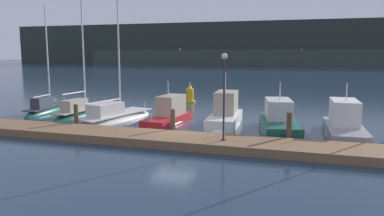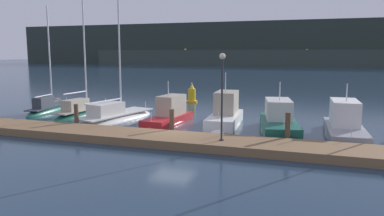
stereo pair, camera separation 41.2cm
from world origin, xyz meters
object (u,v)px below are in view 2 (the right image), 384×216
object	(u,v)px
motorboat_berth_7	(345,129)
channel_buoy	(192,95)
sailboat_berth_3	(115,119)
dock_lamppost	(222,83)
sailboat_berth_1	(49,110)
sailboat_berth_2	(82,114)
motorboat_berth_6	(279,127)
motorboat_berth_4	(169,118)
rowboat_adrift	(53,101)
motorboat_berth_5	(225,118)

from	to	relation	value
motorboat_berth_7	channel_buoy	size ratio (longest dim) A/B	3.56
sailboat_berth_3	dock_lamppost	bearing A→B (deg)	-29.34
sailboat_berth_1	sailboat_berth_2	xyz separation A→B (m)	(3.86, -0.79, 0.01)
motorboat_berth_6	dock_lamppost	bearing A→B (deg)	-114.52
sailboat_berth_3	motorboat_berth_4	size ratio (longest dim) A/B	1.84
sailboat_berth_1	motorboat_berth_4	world-z (taller)	sailboat_berth_1
sailboat_berth_2	rowboat_adrift	size ratio (longest dim) A/B	3.03
channel_buoy	rowboat_adrift	size ratio (longest dim) A/B	0.57
sailboat_berth_3	channel_buoy	bearing A→B (deg)	80.29
motorboat_berth_6	channel_buoy	xyz separation A→B (m)	(-9.85, 11.86, 0.42)
motorboat_berth_4	dock_lamppost	xyz separation A→B (m)	(5.30, -5.66, 3.07)
sailboat_berth_2	rowboat_adrift	world-z (taller)	sailboat_berth_2
sailboat_berth_3	motorboat_berth_6	world-z (taller)	sailboat_berth_3
dock_lamppost	motorboat_berth_6	bearing A→B (deg)	65.48
dock_lamppost	motorboat_berth_4	bearing A→B (deg)	133.12
rowboat_adrift	dock_lamppost	bearing A→B (deg)	-32.13
motorboat_berth_5	dock_lamppost	xyz separation A→B (m)	(1.39, -6.51, 2.96)
dock_lamppost	channel_buoy	bearing A→B (deg)	113.53
channel_buoy	rowboat_adrift	xyz separation A→B (m)	(-14.12, -3.57, -0.74)
motorboat_berth_6	rowboat_adrift	xyz separation A→B (m)	(-23.98, 8.29, -0.32)
motorboat_berth_4	motorboat_berth_5	size ratio (longest dim) A/B	0.94
sailboat_berth_1	motorboat_berth_4	size ratio (longest dim) A/B	1.62
sailboat_berth_2	motorboat_berth_4	size ratio (longest dim) A/B	1.83
dock_lamppost	motorboat_berth_5	bearing A→B (deg)	102.08
sailboat_berth_1	rowboat_adrift	world-z (taller)	sailboat_berth_1
sailboat_berth_2	motorboat_berth_5	size ratio (longest dim) A/B	1.72
motorboat_berth_5	rowboat_adrift	bearing A→B (deg)	160.76
sailboat_berth_1	rowboat_adrift	xyz separation A→B (m)	(-4.81, 6.54, -0.18)
sailboat_berth_3	sailboat_berth_2	bearing A→B (deg)	165.38
sailboat_berth_3	rowboat_adrift	bearing A→B (deg)	145.80
sailboat_berth_3	motorboat_berth_6	xyz separation A→B (m)	(11.87, -0.07, 0.15)
sailboat_berth_1	sailboat_berth_3	distance (m)	7.48
motorboat_berth_5	rowboat_adrift	size ratio (longest dim) A/B	1.76
motorboat_berth_7	rowboat_adrift	world-z (taller)	motorboat_berth_7
motorboat_berth_5	sailboat_berth_2	bearing A→B (deg)	-178.58
channel_buoy	dock_lamppost	xyz separation A→B (m)	(7.46, -17.12, 2.69)
motorboat_berth_7	channel_buoy	world-z (taller)	motorboat_berth_7
sailboat_berth_2	motorboat_berth_7	size ratio (longest dim) A/B	1.50
sailboat_berth_3	channel_buoy	xyz separation A→B (m)	(2.02, 11.80, 0.57)
sailboat_berth_1	motorboat_berth_7	world-z (taller)	sailboat_berth_1
motorboat_berth_5	dock_lamppost	distance (m)	7.28
sailboat_berth_2	dock_lamppost	distance (m)	14.69
motorboat_berth_4	channel_buoy	world-z (taller)	motorboat_berth_4
motorboat_berth_6	dock_lamppost	xyz separation A→B (m)	(-2.40, -5.26, 3.11)
motorboat_berth_5	channel_buoy	xyz separation A→B (m)	(-6.06, 10.62, 0.27)
sailboat_berth_3	motorboat_berth_5	world-z (taller)	sailboat_berth_3
motorboat_berth_5	rowboat_adrift	xyz separation A→B (m)	(-20.18, 7.04, -0.47)
motorboat_berth_5	motorboat_berth_7	bearing A→B (deg)	-7.79
sailboat_berth_1	motorboat_berth_4	distance (m)	11.55
channel_buoy	dock_lamppost	world-z (taller)	dock_lamppost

